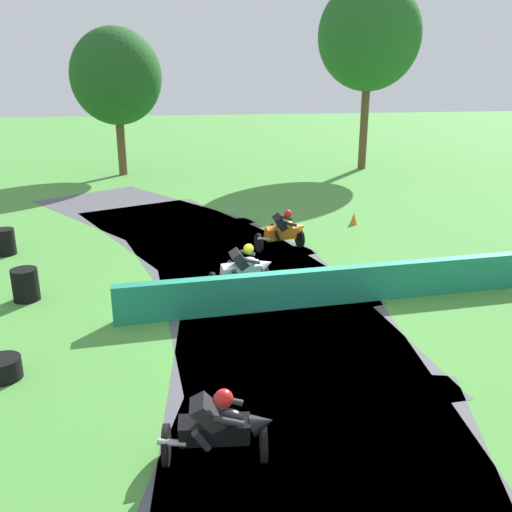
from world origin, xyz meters
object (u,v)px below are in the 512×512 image
object	(u,v)px
motorcycle_chase_white	(244,269)
tire_stack_mid_a	(3,368)
motorcycle_trailing_orange	(283,231)
tire_stack_mid_b	(25,285)
tire_stack_far	(5,242)
traffic_cone	(354,219)
motorcycle_lead_black	(220,427)

from	to	relation	value
motorcycle_chase_white	tire_stack_mid_a	size ratio (longest dim) A/B	2.60
motorcycle_trailing_orange	tire_stack_mid_b	distance (m)	7.63
tire_stack_mid_b	tire_stack_far	distance (m)	4.11
motorcycle_trailing_orange	tire_stack_mid_a	bearing A→B (deg)	-134.62
tire_stack_mid_b	tire_stack_far	xyz separation A→B (m)	(-1.44, 3.85, 0.00)
motorcycle_trailing_orange	traffic_cone	bearing A→B (deg)	39.01
motorcycle_chase_white	traffic_cone	size ratio (longest dim) A/B	3.90
motorcycle_lead_black	tire_stack_mid_a	bearing A→B (deg)	140.97
motorcycle_lead_black	tire_stack_mid_b	bearing A→B (deg)	121.17
motorcycle_lead_black	tire_stack_far	world-z (taller)	motorcycle_lead_black
tire_stack_mid_b	tire_stack_mid_a	bearing A→B (deg)	-83.79
motorcycle_chase_white	tire_stack_far	distance (m)	7.98
motorcycle_trailing_orange	traffic_cone	distance (m)	4.10
motorcycle_chase_white	tire_stack_mid_a	xyz separation A→B (m)	(-4.93, -3.46, -0.43)
tire_stack_mid_a	tire_stack_far	size ratio (longest dim) A/B	0.82
tire_stack_mid_a	motorcycle_lead_black	bearing A→B (deg)	-39.03
motorcycle_chase_white	tire_stack_mid_b	bearing A→B (deg)	176.36
motorcycle_lead_black	motorcycle_trailing_orange	distance (m)	10.15
motorcycle_chase_white	motorcycle_trailing_orange	distance (m)	3.68
motorcycle_trailing_orange	traffic_cone	xyz separation A→B (m)	(3.17, 2.56, -0.41)
traffic_cone	motorcycle_trailing_orange	bearing A→B (deg)	-140.99
motorcycle_lead_black	tire_stack_mid_a	world-z (taller)	motorcycle_lead_black
tire_stack_mid_a	traffic_cone	world-z (taller)	traffic_cone
tire_stack_mid_b	tire_stack_far	bearing A→B (deg)	110.57
tire_stack_far	tire_stack_mid_a	bearing A→B (deg)	-76.35
tire_stack_mid_b	motorcycle_lead_black	bearing A→B (deg)	-58.83
motorcycle_chase_white	traffic_cone	bearing A→B (deg)	50.15
tire_stack_mid_b	traffic_cone	distance (m)	11.59
motorcycle_chase_white	tire_stack_mid_b	distance (m)	5.36
motorcycle_lead_black	motorcycle_chase_white	world-z (taller)	motorcycle_lead_black
motorcycle_trailing_orange	tire_stack_mid_a	distance (m)	9.45
tire_stack_far	traffic_cone	xyz separation A→B (m)	(11.65, 1.64, -0.18)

